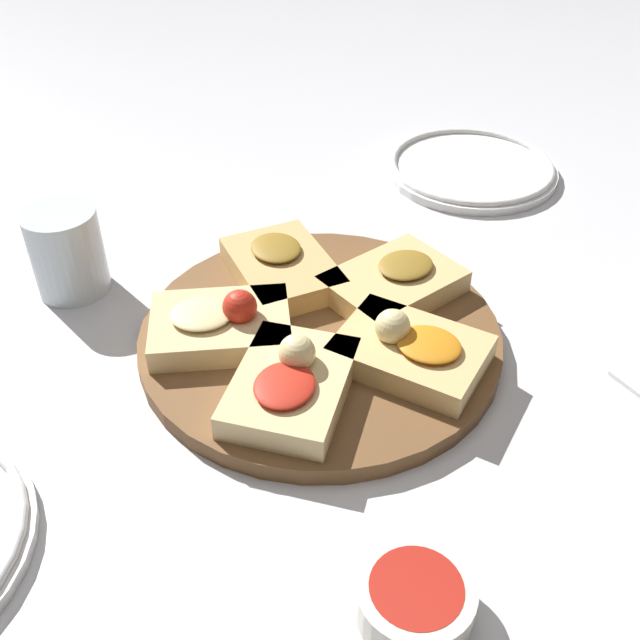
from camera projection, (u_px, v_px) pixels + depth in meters
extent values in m
plane|color=silver|center=(320.00, 344.00, 0.68)|extent=(3.00, 3.00, 0.00)
cylinder|color=brown|center=(320.00, 337.00, 0.67)|extent=(0.32, 0.32, 0.02)
cube|color=#E5C689|center=(291.00, 386.00, 0.59)|extent=(0.14, 0.13, 0.02)
ellipsoid|color=red|center=(285.00, 385.00, 0.57)|extent=(0.07, 0.06, 0.01)
sphere|color=beige|center=(297.00, 353.00, 0.59)|extent=(0.03, 0.03, 0.03)
cube|color=#DBB775|center=(411.00, 352.00, 0.62)|extent=(0.10, 0.13, 0.02)
ellipsoid|color=orange|center=(429.00, 344.00, 0.61)|extent=(0.06, 0.06, 0.01)
sphere|color=beige|center=(393.00, 327.00, 0.62)|extent=(0.03, 0.03, 0.03)
cube|color=#DBB775|center=(393.00, 284.00, 0.70)|extent=(0.14, 0.11, 0.02)
ellipsoid|color=olive|center=(406.00, 265.00, 0.70)|extent=(0.06, 0.06, 0.01)
cube|color=tan|center=(282.00, 269.00, 0.72)|extent=(0.13, 0.15, 0.02)
ellipsoid|color=olive|center=(276.00, 248.00, 0.72)|extent=(0.07, 0.07, 0.01)
cube|color=#E5C689|center=(221.00, 327.00, 0.65)|extent=(0.15, 0.15, 0.02)
ellipsoid|color=beige|center=(201.00, 314.00, 0.64)|extent=(0.07, 0.07, 0.01)
sphere|color=red|center=(240.00, 307.00, 0.64)|extent=(0.03, 0.03, 0.03)
cylinder|color=white|center=(471.00, 170.00, 0.93)|extent=(0.21, 0.21, 0.01)
torus|color=white|center=(471.00, 165.00, 0.92)|extent=(0.20, 0.20, 0.01)
cylinder|color=silver|center=(66.00, 251.00, 0.72)|extent=(0.07, 0.07, 0.09)
cylinder|color=silver|center=(415.00, 599.00, 0.46)|extent=(0.08, 0.08, 0.03)
cylinder|color=#B22319|center=(416.00, 589.00, 0.46)|extent=(0.06, 0.06, 0.00)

